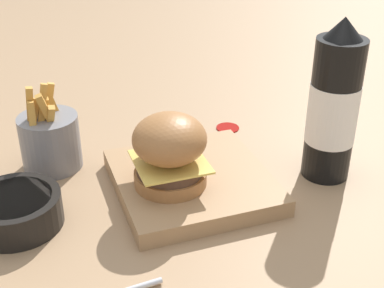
% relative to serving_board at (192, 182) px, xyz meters
% --- Properties ---
extents(ground_plane, '(6.00, 6.00, 0.00)m').
position_rel_serving_board_xyz_m(ground_plane, '(0.06, -0.02, -0.01)').
color(ground_plane, '#9E7A56').
extents(serving_board, '(0.22, 0.22, 0.03)m').
position_rel_serving_board_xyz_m(serving_board, '(0.00, 0.00, 0.00)').
color(serving_board, '#A37A51').
rests_on(serving_board, ground_plane).
extents(burger, '(0.10, 0.10, 0.11)m').
position_rel_serving_board_xyz_m(burger, '(-0.01, 0.04, 0.07)').
color(burger, '#9E6638').
rests_on(burger, serving_board).
extents(ketchup_bottle, '(0.07, 0.07, 0.25)m').
position_rel_serving_board_xyz_m(ketchup_bottle, '(-0.03, -0.21, 0.10)').
color(ketchup_bottle, black).
rests_on(ketchup_bottle, ground_plane).
extents(fries_basket, '(0.09, 0.09, 0.14)m').
position_rel_serving_board_xyz_m(fries_basket, '(0.14, 0.19, 0.03)').
color(fries_basket, slate).
rests_on(fries_basket, ground_plane).
extents(side_bowl, '(0.12, 0.12, 0.04)m').
position_rel_serving_board_xyz_m(side_bowl, '(-0.00, 0.25, 0.01)').
color(side_bowl, black).
rests_on(side_bowl, ground_plane).
extents(ketchup_puddle, '(0.04, 0.04, 0.00)m').
position_rel_serving_board_xyz_m(ketchup_puddle, '(0.16, -0.13, -0.01)').
color(ketchup_puddle, '#9E140F').
rests_on(ketchup_puddle, ground_plane).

